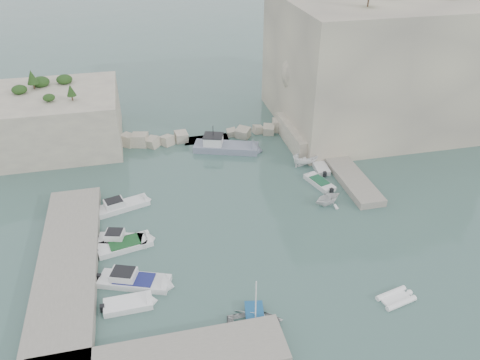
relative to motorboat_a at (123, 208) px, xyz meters
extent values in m
plane|color=#43655E|center=(12.20, -7.99, 0.00)|extent=(400.00, 400.00, 0.00)
cube|color=beige|center=(35.20, 15.01, 8.50)|extent=(26.00, 22.00, 17.00)
cube|color=beige|center=(25.20, 10.01, 1.25)|extent=(8.00, 10.00, 2.50)
cube|color=beige|center=(-7.80, 17.01, 3.50)|extent=(16.00, 14.00, 7.00)
cube|color=#9E9689|center=(-4.80, -8.99, 0.55)|extent=(5.00, 24.00, 1.10)
cube|color=#9E9689|center=(25.70, 2.01, 0.40)|extent=(3.00, 16.00, 0.80)
cube|color=beige|center=(11.20, 14.01, 0.70)|extent=(28.00, 3.00, 1.40)
imported|color=silver|center=(9.67, -18.21, 0.00)|extent=(4.79, 3.78, 0.90)
imported|color=white|center=(21.33, -4.00, 0.00)|extent=(4.05, 3.78, 1.74)
imported|color=white|center=(22.46, 4.72, 0.00)|extent=(5.28, 3.32, 1.91)
cylinder|color=white|center=(9.67, -18.21, 2.55)|extent=(0.10, 0.10, 4.20)
cone|color=#1E4219|center=(-9.80, 19.01, 8.62)|extent=(1.40, 1.40, 1.75)
cone|color=#1E4219|center=(-4.80, 14.01, 8.30)|extent=(1.12, 1.12, 1.40)
camera|label=1|loc=(2.99, -42.06, 28.36)|focal=35.00mm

